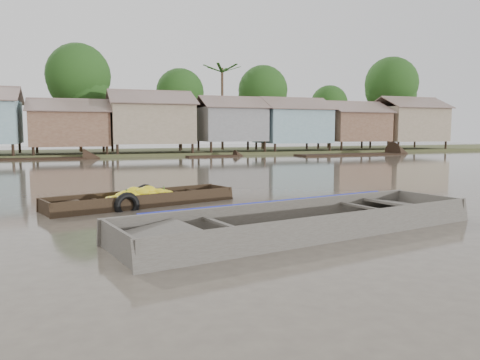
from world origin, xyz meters
name	(u,v)px	position (x,y,z in m)	size (l,w,h in m)	color
ground	(248,221)	(0.00, 0.00, 0.00)	(120.00, 120.00, 0.00)	#53493F
riverbank	(152,119)	(3.03, 31.86, 3.07)	(120.00, 12.47, 10.22)	#384723
banana_boat	(140,200)	(-1.98, 3.11, 0.14)	(5.39, 2.79, 0.74)	black
viewer_boat	(305,228)	(0.71, -1.40, 0.07)	(8.11, 3.59, 0.63)	#45413B
distant_boats	(289,158)	(12.18, 23.18, -0.05)	(36.31, 15.63, 0.35)	black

